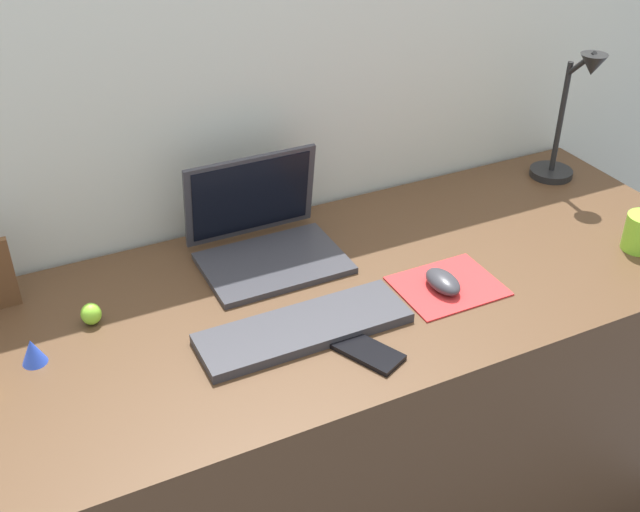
% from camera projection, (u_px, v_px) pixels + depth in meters
% --- Properties ---
extents(back_wall, '(2.97, 0.05, 1.38)m').
position_uv_depth(back_wall, '(264.00, 226.00, 1.90)').
color(back_wall, beige).
rests_on(back_wall, ground_plane).
extents(desk, '(1.77, 0.67, 0.74)m').
position_uv_depth(desk, '(332.00, 419.00, 1.79)').
color(desk, '#4C331E').
rests_on(desk, ground_plane).
extents(laptop, '(0.30, 0.25, 0.21)m').
position_uv_depth(laptop, '(263.00, 233.00, 1.67)').
color(laptop, '#333338').
rests_on(laptop, desk).
extents(keyboard, '(0.41, 0.13, 0.02)m').
position_uv_depth(keyboard, '(304.00, 328.00, 1.46)').
color(keyboard, '#333338').
rests_on(keyboard, desk).
extents(mousepad, '(0.21, 0.17, 0.00)m').
position_uv_depth(mousepad, '(448.00, 286.00, 1.59)').
color(mousepad, red).
rests_on(mousepad, desk).
extents(mouse, '(0.06, 0.10, 0.03)m').
position_uv_depth(mouse, '(443.00, 282.00, 1.57)').
color(mouse, '#333338').
rests_on(mouse, mousepad).
extents(cell_phone, '(0.11, 0.14, 0.01)m').
position_uv_depth(cell_phone, '(368.00, 352.00, 1.41)').
color(cell_phone, black).
rests_on(cell_phone, desk).
extents(desk_lamp, '(0.11, 0.16, 0.35)m').
position_uv_depth(desk_lamp, '(569.00, 121.00, 1.91)').
color(desk_lamp, black).
rests_on(desk_lamp, desk).
extents(toy_figurine_lime, '(0.04, 0.04, 0.04)m').
position_uv_depth(toy_figurine_lime, '(91.00, 314.00, 1.48)').
color(toy_figurine_lime, '#8CDB33').
rests_on(toy_figurine_lime, desk).
extents(toy_figurine_blue, '(0.05, 0.05, 0.05)m').
position_uv_depth(toy_figurine_blue, '(33.00, 351.00, 1.38)').
color(toy_figurine_blue, blue).
rests_on(toy_figurine_blue, desk).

